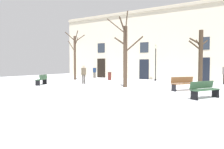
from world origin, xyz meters
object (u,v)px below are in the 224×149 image
tree_right_of_center (200,56)px  person_crossing_plaza (95,71)px  bench_facing_shops (184,83)px  person_strolling (84,73)px  litter_bin (110,76)px  bench_by_litter_bin (42,80)px  tree_near_facade (125,54)px  streetlamp (156,59)px  tree_left_of_center (75,55)px  bench_far_corner (204,89)px

tree_right_of_center → person_crossing_plaza: size_ratio=2.96×
tree_right_of_center → bench_facing_shops: bearing=-94.1°
bench_facing_shops → person_strolling: 8.89m
litter_bin → bench_by_litter_bin: (-2.11, -7.60, 0.00)m
tree_near_facade → streetlamp: tree_near_facade is taller
tree_left_of_center → person_crossing_plaza: size_ratio=3.48×
litter_bin → person_strolling: 5.04m
tree_left_of_center → litter_bin: size_ratio=5.99×
tree_right_of_center → person_strolling: (-9.19, -4.09, -1.48)m
bench_by_litter_bin → bench_facing_shops: bearing=74.8°
tree_right_of_center → tree_near_facade: 6.58m
tree_right_of_center → litter_bin: bearing=174.6°
tree_right_of_center → bench_far_corner: (1.38, -7.26, -1.97)m
tree_near_facade → tree_right_of_center: bearing=44.9°
streetlamp → bench_facing_shops: streetlamp is taller
bench_far_corner → person_crossing_plaza: 17.72m
person_crossing_plaza → tree_near_facade: bearing=-50.3°
tree_near_facade → person_crossing_plaza: bearing=138.3°
bench_by_litter_bin → bench_facing_shops: 11.59m
tree_left_of_center → bench_by_litter_bin: tree_left_of_center is taller
bench_by_litter_bin → person_crossing_plaza: (-1.44, 9.60, 0.40)m
tree_right_of_center → tree_left_of_center: size_ratio=0.85×
tree_near_facade → bench_by_litter_bin: tree_near_facade is taller
streetlamp → person_strolling: size_ratio=2.26×
person_crossing_plaza → tree_left_of_center: bearing=-102.7°
streetlamp → bench_far_corner: size_ratio=2.14×
tree_left_of_center → person_crossing_plaza: 3.97m
bench_facing_shops → person_strolling: (-8.87, 0.35, 0.47)m
bench_far_corner → bench_by_litter_bin: bearing=116.2°
tree_right_of_center → streetlamp: 5.62m
tree_right_of_center → bench_by_litter_bin: tree_right_of_center is taller
tree_near_facade → person_strolling: (-4.53, 0.55, -1.64)m
tree_left_of_center → bench_by_litter_bin: 6.80m
tree_right_of_center → bench_far_corner: tree_right_of_center is taller
tree_near_facade → bench_facing_shops: bearing=2.5°
tree_left_of_center → person_crossing_plaza: bearing=85.9°
litter_bin → tree_near_facade: bearing=-48.4°
tree_left_of_center → litter_bin: 4.69m
tree_left_of_center → streetlamp: bearing=21.2°
litter_bin → bench_far_corner: (10.96, -8.17, 0.01)m
bench_by_litter_bin → person_crossing_plaza: person_crossing_plaza is taller
tree_right_of_center → litter_bin: 9.82m
person_strolling → bench_by_litter_bin: bearing=-15.4°
tree_left_of_center → bench_facing_shops: size_ratio=3.21×
litter_bin → person_crossing_plaza: size_ratio=0.58×
bench_by_litter_bin → person_crossing_plaza: bearing=162.1°
tree_left_of_center → person_strolling: tree_left_of_center is taller
tree_right_of_center → bench_far_corner: size_ratio=2.55×
tree_right_of_center → tree_near_facade: bearing=-135.1°
bench_by_litter_bin → streetlamp: bearing=117.9°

